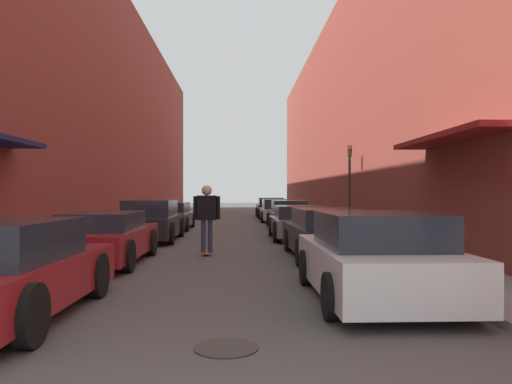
{
  "coord_description": "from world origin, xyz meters",
  "views": [
    {
      "loc": [
        0.47,
        -1.99,
        1.69
      ],
      "look_at": [
        0.93,
        12.0,
        1.7
      ],
      "focal_mm": 35.0,
      "sensor_mm": 36.0,
      "label": 1
    }
  ],
  "objects": [
    {
      "name": "ground",
      "position": [
        0.0,
        20.47,
        0.0
      ],
      "size": [
        112.6,
        112.6,
        0.0
      ],
      "primitive_type": "plane",
      "color": "#4C4947"
    },
    {
      "name": "curb_strip_left",
      "position": [
        -4.63,
        25.59,
        0.06
      ],
      "size": [
        1.8,
        51.18,
        0.12
      ],
      "color": "gray",
      "rests_on": "ground"
    },
    {
      "name": "curb_strip_right",
      "position": [
        4.63,
        25.59,
        0.06
      ],
      "size": [
        1.8,
        51.18,
        0.12
      ],
      "color": "gray",
      "rests_on": "ground"
    },
    {
      "name": "building_row_left",
      "position": [
        -7.53,
        25.59,
        6.14
      ],
      "size": [
        4.9,
        51.18,
        12.29
      ],
      "color": "brown",
      "rests_on": "ground"
    },
    {
      "name": "building_row_right",
      "position": [
        7.53,
        25.59,
        5.82
      ],
      "size": [
        4.9,
        51.18,
        11.64
      ],
      "color": "brown",
      "rests_on": "ground"
    },
    {
      "name": "parked_car_left_0",
      "position": [
        -2.67,
        4.73,
        0.64
      ],
      "size": [
        1.91,
        4.23,
        1.32
      ],
      "color": "maroon",
      "rests_on": "ground"
    },
    {
      "name": "parked_car_left_1",
      "position": [
        -2.71,
        9.92,
        0.61
      ],
      "size": [
        1.85,
        4.49,
        1.22
      ],
      "color": "maroon",
      "rests_on": "ground"
    },
    {
      "name": "parked_car_left_2",
      "position": [
        -2.6,
        15.46,
        0.68
      ],
      "size": [
        1.92,
        4.55,
        1.42
      ],
      "color": "#232326",
      "rests_on": "ground"
    },
    {
      "name": "parked_car_left_3",
      "position": [
        -2.74,
        20.66,
        0.6
      ],
      "size": [
        2.07,
        4.36,
        1.23
      ],
      "color": "#515459",
      "rests_on": "ground"
    },
    {
      "name": "parked_car_right_0",
      "position": [
        2.61,
        5.75,
        0.66
      ],
      "size": [
        2.06,
        4.08,
        1.37
      ],
      "color": "silver",
      "rests_on": "ground"
    },
    {
      "name": "parked_car_right_1",
      "position": [
        2.7,
        10.72,
        0.62
      ],
      "size": [
        1.88,
        4.7,
        1.28
      ],
      "color": "black",
      "rests_on": "ground"
    },
    {
      "name": "parked_car_right_2",
      "position": [
        2.58,
        15.88,
        0.6
      ],
      "size": [
        1.97,
        4.06,
        1.21
      ],
      "color": "gray",
      "rests_on": "ground"
    },
    {
      "name": "parked_car_right_3",
      "position": [
        2.74,
        21.17,
        0.63
      ],
      "size": [
        1.86,
        4.43,
        1.31
      ],
      "color": "#232326",
      "rests_on": "ground"
    },
    {
      "name": "parked_car_right_4",
      "position": [
        2.59,
        26.66,
        0.61
      ],
      "size": [
        1.91,
        4.55,
        1.29
      ],
      "color": "#B7B7BC",
      "rests_on": "ground"
    },
    {
      "name": "parked_car_right_5",
      "position": [
        2.57,
        31.77,
        0.63
      ],
      "size": [
        1.96,
        4.16,
        1.31
      ],
      "color": "black",
      "rests_on": "ground"
    },
    {
      "name": "skateboarder",
      "position": [
        -0.42,
        11.45,
        1.16
      ],
      "size": [
        0.72,
        0.78,
        1.88
      ],
      "color": "brown",
      "rests_on": "ground"
    },
    {
      "name": "manhole_cover",
      "position": [
        0.32,
        3.4,
        0.01
      ],
      "size": [
        0.7,
        0.7,
        0.02
      ],
      "color": "#332D28",
      "rests_on": "ground"
    },
    {
      "name": "traffic_light",
      "position": [
        4.99,
        18.34,
        2.27
      ],
      "size": [
        0.16,
        0.22,
        3.48
      ],
      "color": "#2D2D2D",
      "rests_on": "curb_strip_right"
    }
  ]
}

